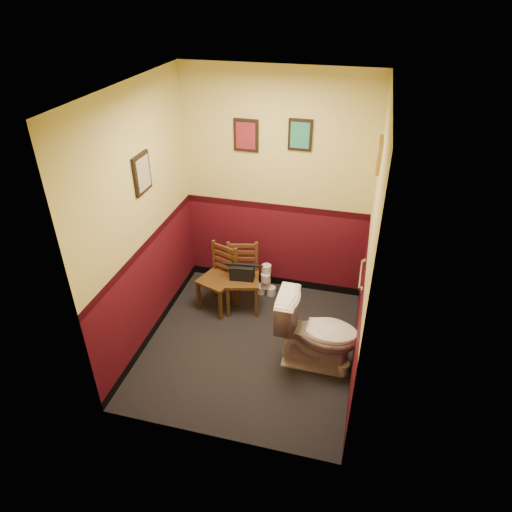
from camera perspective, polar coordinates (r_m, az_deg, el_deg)
The scene contains 17 objects.
floor at distance 5.09m, azimuth -0.71°, elevation -11.05°, with size 2.20×2.40×0.00m, color black.
ceiling at distance 3.81m, azimuth -0.99°, elevation 20.20°, with size 2.20×2.40×0.00m, color silver.
wall_back at distance 5.34m, azimuth 2.55°, elevation 8.45°, with size 2.20×2.70×0.00m, color #4C0D19.
wall_front at distance 3.35m, azimuth -6.19°, elevation -7.67°, with size 2.20×2.70×0.00m, color #4C0D19.
wall_left at distance 4.66m, azimuth -14.02°, elevation 3.84°, with size 2.40×2.70×0.00m, color #4C0D19.
wall_right at distance 4.18m, azimuth 13.91°, elevation 0.34°, with size 2.40×2.70×0.00m, color #4C0D19.
grab_bar at distance 4.60m, azimuth 13.03°, elevation -2.27°, with size 0.05×0.56×0.06m.
framed_print_back_a at distance 5.19m, azimuth -1.25°, elevation 14.85°, with size 0.28×0.04×0.36m.
framed_print_back_b at distance 5.05m, azimuth 5.55°, elevation 14.83°, with size 0.26×0.04×0.34m.
framed_print_left at distance 4.53m, azimuth -14.05°, elevation 9.98°, with size 0.04×0.30×0.38m.
framed_print_right at distance 4.43m, azimuth 15.15°, elevation 12.11°, with size 0.04×0.34×0.28m.
toilet at distance 4.66m, azimuth 7.67°, elevation -9.50°, with size 0.47×0.84×0.82m, color white.
toilet_brush at distance 4.83m, azimuth 10.81°, elevation -13.49°, with size 0.13×0.13×0.46m.
chair_left at distance 5.40m, azimuth -4.66°, elevation -2.80°, with size 0.48×0.48×0.80m.
chair_right at distance 5.39m, azimuth -1.69°, elevation -2.73°, with size 0.46×0.46×0.82m.
handbag at distance 5.30m, azimuth -1.72°, elevation -2.02°, with size 0.29×0.17×0.20m.
tp_stack at distance 5.71m, azimuth 1.26°, elevation -3.28°, with size 0.25×0.15×0.43m.
Camera 1 is at (0.98, -3.59, 3.47)m, focal length 32.00 mm.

